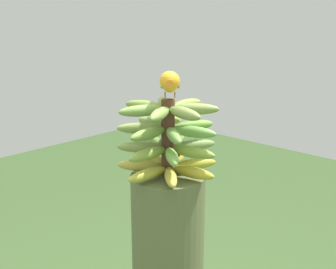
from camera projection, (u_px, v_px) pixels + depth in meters
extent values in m
cylinder|color=#4C2D1E|center=(168.00, 138.00, 1.31)|extent=(0.04, 0.04, 0.24)
ellipsoid|color=#AEA030|center=(177.00, 159.00, 1.41)|extent=(0.15, 0.09, 0.03)
ellipsoid|color=#AA9E32|center=(154.00, 159.00, 1.41)|extent=(0.07, 0.15, 0.03)
ellipsoid|color=#AD9F3C|center=(140.00, 166.00, 1.34)|extent=(0.11, 0.14, 0.03)
ellipsoid|color=#ACAC39|center=(146.00, 174.00, 1.27)|extent=(0.15, 0.04, 0.03)
ellipsoid|color=gold|center=(171.00, 177.00, 1.25)|extent=(0.12, 0.13, 0.03)
ellipsoid|color=gold|center=(193.00, 172.00, 1.28)|extent=(0.06, 0.15, 0.03)
ellipsoid|color=#A9A62C|center=(195.00, 164.00, 1.36)|extent=(0.14, 0.10, 0.03)
ellipsoid|color=#6FA13F|center=(172.00, 157.00, 1.23)|extent=(0.12, 0.13, 0.03)
ellipsoid|color=olive|center=(193.00, 152.00, 1.27)|extent=(0.06, 0.15, 0.03)
ellipsoid|color=olive|center=(194.00, 145.00, 1.34)|extent=(0.15, 0.10, 0.03)
ellipsoid|color=#719F41|center=(176.00, 141.00, 1.39)|extent=(0.15, 0.09, 0.03)
ellipsoid|color=#7C9B48|center=(153.00, 141.00, 1.39)|extent=(0.07, 0.15, 0.03)
ellipsoid|color=olive|center=(140.00, 147.00, 1.32)|extent=(0.12, 0.14, 0.03)
ellipsoid|color=olive|center=(148.00, 154.00, 1.26)|extent=(0.15, 0.04, 0.03)
ellipsoid|color=#7F9848|center=(140.00, 128.00, 1.30)|extent=(0.12, 0.13, 0.03)
ellipsoid|color=olive|center=(149.00, 134.00, 1.24)|extent=(0.15, 0.04, 0.03)
ellipsoid|color=#6D9545|center=(174.00, 136.00, 1.22)|extent=(0.11, 0.14, 0.03)
ellipsoid|color=#6DA347|center=(193.00, 132.00, 1.26)|extent=(0.07, 0.15, 0.03)
ellipsoid|color=#6D9D39|center=(192.00, 126.00, 1.33)|extent=(0.15, 0.09, 0.03)
ellipsoid|color=olive|center=(174.00, 122.00, 1.38)|extent=(0.14, 0.10, 0.03)
ellipsoid|color=olive|center=(152.00, 123.00, 1.36)|extent=(0.06, 0.15, 0.03)
ellipsoid|color=olive|center=(195.00, 109.00, 1.28)|extent=(0.12, 0.13, 0.03)
ellipsoid|color=olive|center=(185.00, 105.00, 1.34)|extent=(0.15, 0.04, 0.03)
ellipsoid|color=olive|center=(164.00, 103.00, 1.36)|extent=(0.12, 0.14, 0.03)
ellipsoid|color=olive|center=(145.00, 106.00, 1.32)|extent=(0.07, 0.15, 0.03)
ellipsoid|color=olive|center=(142.00, 111.00, 1.25)|extent=(0.15, 0.09, 0.03)
ellipsoid|color=#7A9C46|center=(160.00, 114.00, 1.21)|extent=(0.15, 0.10, 0.03)
ellipsoid|color=olive|center=(184.00, 113.00, 1.22)|extent=(0.06, 0.15, 0.03)
cone|color=#4C2D1E|center=(175.00, 147.00, 1.36)|extent=(0.04, 0.04, 0.06)
cylinder|color=#C68933|center=(165.00, 95.00, 1.30)|extent=(0.00, 0.00, 0.02)
cylinder|color=#C68933|center=(175.00, 95.00, 1.30)|extent=(0.01, 0.01, 0.02)
ellipsoid|color=orange|center=(170.00, 83.00, 1.29)|extent=(0.11, 0.11, 0.05)
ellipsoid|color=olive|center=(162.00, 83.00, 1.30)|extent=(0.07, 0.06, 0.03)
ellipsoid|color=olive|center=(178.00, 83.00, 1.30)|extent=(0.07, 0.06, 0.03)
cube|color=olive|center=(170.00, 78.00, 1.38)|extent=(0.08, 0.07, 0.01)
sphere|color=gold|center=(170.00, 81.00, 1.24)|extent=(0.06, 0.06, 0.06)
sphere|color=black|center=(177.00, 80.00, 1.23)|extent=(0.01, 0.01, 0.01)
cone|color=orange|center=(170.00, 83.00, 1.21)|extent=(0.03, 0.03, 0.02)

